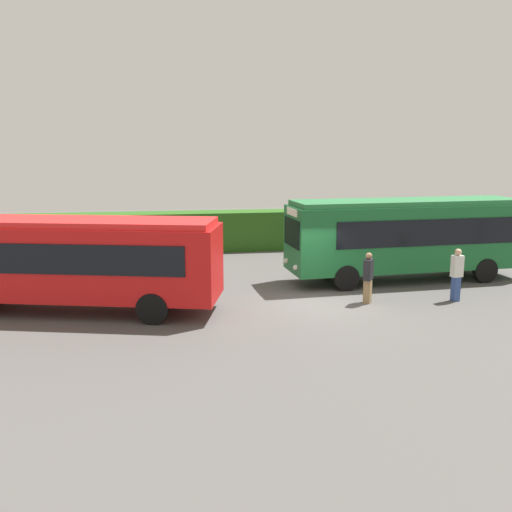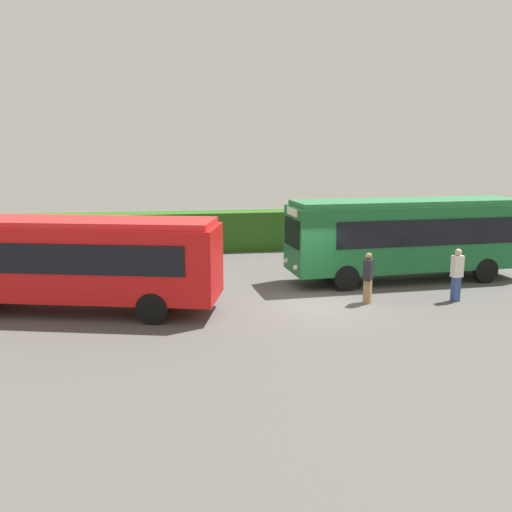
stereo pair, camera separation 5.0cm
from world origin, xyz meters
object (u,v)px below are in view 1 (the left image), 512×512
object	(u,v)px
bus_green	(406,235)
person_right	(457,273)
person_left	(158,265)
person_center	(368,277)
bus_red	(70,258)

from	to	relation	value
bus_green	person_right	xyz separation A→B (m)	(0.47, -3.29, -0.89)
person_left	person_center	xyz separation A→B (m)	(7.30, -3.42, 0.05)
person_right	bus_red	bearing A→B (deg)	-102.83
person_left	person_right	bearing A→B (deg)	-80.44
bus_green	person_left	distance (m)	10.09
bus_green	person_left	xyz separation A→B (m)	(-10.03, 0.39, -1.01)
bus_red	bus_green	size ratio (longest dim) A/B	1.02
bus_green	person_right	bearing A→B (deg)	94.80
person_right	person_center	bearing A→B (deg)	-103.65
person_center	person_right	bearing A→B (deg)	-150.14
bus_red	person_left	size ratio (longest dim) A/B	5.94
bus_green	person_center	bearing A→B (deg)	44.61
bus_red	person_left	distance (m)	4.06
bus_red	person_center	distance (m)	10.18
person_left	person_right	distance (m)	11.13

